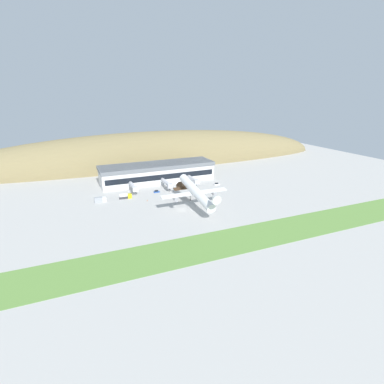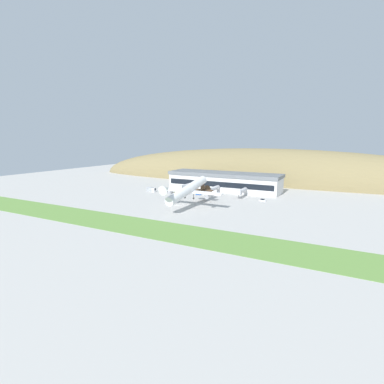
% 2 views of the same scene
% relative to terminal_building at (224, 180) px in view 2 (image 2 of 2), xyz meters
% --- Properties ---
extents(ground_plane, '(443.67, 443.67, 0.00)m').
position_rel_terminal_building_xyz_m(ground_plane, '(-4.43, -58.23, -7.31)').
color(ground_plane, '#B7B5AF').
extents(grass_strip_foreground, '(399.31, 22.17, 0.08)m').
position_rel_terminal_building_xyz_m(grass_strip_foreground, '(-4.43, -99.51, -7.27)').
color(grass_strip_foreground, '#669342').
rests_on(grass_strip_foreground, ground_plane).
extents(hill_backdrop, '(347.60, 53.80, 56.70)m').
position_rel_terminal_building_xyz_m(hill_backdrop, '(13.61, 57.15, -7.31)').
color(hill_backdrop, olive).
rests_on(hill_backdrop, ground_plane).
extents(terminal_building, '(79.92, 21.96, 12.91)m').
position_rel_terminal_building_xyz_m(terminal_building, '(0.00, 0.00, 0.00)').
color(terminal_building, silver).
rests_on(terminal_building, ground_plane).
extents(jetway_0, '(3.38, 14.95, 5.43)m').
position_rel_terminal_building_xyz_m(jetway_0, '(-21.65, -18.71, -3.32)').
color(jetway_0, silver).
rests_on(jetway_0, ground_plane).
extents(jetway_1, '(3.38, 16.80, 5.43)m').
position_rel_terminal_building_xyz_m(jetway_1, '(0.11, -19.69, -3.32)').
color(jetway_1, silver).
rests_on(jetway_1, ground_plane).
extents(jetway_2, '(3.38, 15.14, 5.43)m').
position_rel_terminal_building_xyz_m(jetway_2, '(19.40, -18.81, -3.32)').
color(jetway_2, silver).
rests_on(jetway_2, ground_plane).
extents(cargo_airplane, '(37.96, 49.10, 12.69)m').
position_rel_terminal_building_xyz_m(cargo_airplane, '(3.32, -58.53, 2.11)').
color(cargo_airplane, white).
extents(service_car_0, '(3.75, 1.90, 1.45)m').
position_rel_terminal_building_xyz_m(service_car_0, '(34.46, -24.33, -6.71)').
color(service_car_0, silver).
rests_on(service_car_0, ground_plane).
extents(service_car_1, '(3.66, 1.74, 1.41)m').
position_rel_terminal_building_xyz_m(service_car_1, '(-8.16, -23.78, -6.73)').
color(service_car_1, '#264C99').
rests_on(service_car_1, ground_plane).
extents(fuel_truck, '(7.46, 2.74, 3.20)m').
position_rel_terminal_building_xyz_m(fuel_truck, '(-28.55, -27.40, -5.80)').
color(fuel_truck, gold).
rests_on(fuel_truck, ground_plane).
extents(box_truck, '(6.77, 2.57, 3.02)m').
position_rel_terminal_building_xyz_m(box_truck, '(-43.16, -27.92, -5.84)').
color(box_truck, silver).
rests_on(box_truck, ground_plane).
extents(traffic_cone_0, '(0.52, 0.52, 0.58)m').
position_rel_terminal_building_xyz_m(traffic_cone_0, '(-17.69, -36.73, -7.03)').
color(traffic_cone_0, orange).
rests_on(traffic_cone_0, ground_plane).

